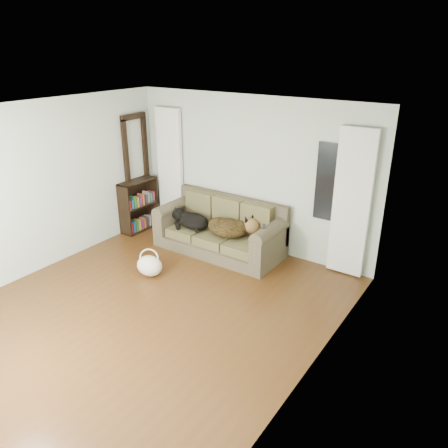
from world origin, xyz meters
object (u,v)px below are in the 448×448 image
Objects in this scene: sofa at (219,227)px; dog_black_lab at (192,220)px; tote_bag at (150,266)px; dog_shepherd at (230,228)px; bookshelf at (139,205)px.

dog_black_lab is at bearing -170.56° from sofa.
tote_bag is (0.11, -1.22, -0.32)m from dog_black_lab.
sofa is 1.40m from tote_bag.
dog_shepherd is (0.25, -0.02, 0.04)m from sofa.
bookshelf reaches higher than tote_bag.
sofa is 3.02× the size of dog_shepherd.
bookshelf is at bearing -161.72° from dog_black_lab.
bookshelf reaches higher than dog_shepherd.
bookshelf is at bearing -178.00° from sofa.
sofa reaches higher than tote_bag.
bookshelf is (-1.81, -0.06, 0.05)m from sofa.
bookshelf is (-1.31, 0.02, 0.02)m from dog_black_lab.
tote_bag is 1.92m from bookshelf.
dog_shepherd is 1.48m from tote_bag.
dog_black_lab reaches higher than tote_bag.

